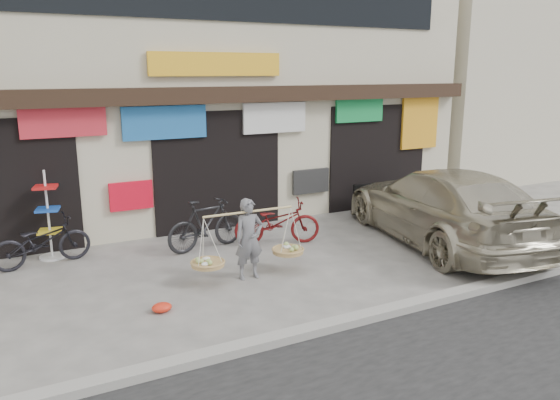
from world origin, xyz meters
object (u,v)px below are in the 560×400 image
bike_2 (277,222)px  display_rack (49,223)px  suv (442,206)px  street_vendor (249,243)px  bike_0 (42,242)px  bike_1 (206,224)px

bike_2 → display_rack: (-4.30, 1.24, 0.23)m
bike_2 → suv: (3.14, -1.50, 0.32)m
suv → street_vendor: bearing=10.8°
bike_0 → street_vendor: bearing=-135.3°
bike_1 → bike_2: (1.43, -0.36, -0.05)m
street_vendor → display_rack: (-2.98, 2.75, 0.05)m
bike_2 → street_vendor: bearing=156.9°
bike_2 → suv: bearing=-97.2°
street_vendor → suv: (4.47, 0.00, 0.14)m
bike_0 → bike_2: (4.49, -0.88, 0.01)m
bike_0 → display_rack: 0.47m
bike_2 → display_rack: 4.49m
display_rack → bike_1: bearing=-17.0°
suv → bike_2: bearing=-14.8°
suv → display_rack: 7.93m
street_vendor → bike_2: size_ratio=1.16×
bike_1 → bike_2: 1.48m
bike_1 → display_rack: size_ratio=1.00×
bike_1 → bike_2: size_ratio=0.97×
bike_1 → suv: size_ratio=0.30×
street_vendor → bike_0: size_ratio=1.18×
bike_0 → suv: 8.00m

